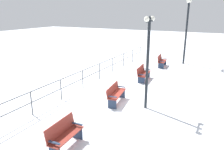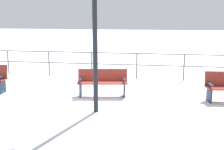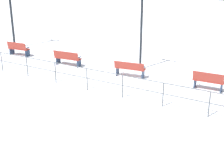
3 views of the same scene
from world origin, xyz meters
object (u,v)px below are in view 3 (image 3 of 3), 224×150
Objects in this scene: bench_fourth at (68,58)px; lamppost_middle at (141,23)px; bench_third at (130,69)px; bench_fifth at (18,49)px; bench_second at (208,81)px.

lamppost_middle is (1.55, -4.00, 2.19)m from bench_fourth.
bench_fifth reaches higher than bench_third.
lamppost_middle is at bearing -74.09° from bench_fourth.
bench_fifth is at bearing 81.29° from bench_third.
bench_fifth reaches higher than bench_fourth.
bench_second reaches higher than bench_third.
lamppost_middle is (1.43, -8.09, 2.18)m from bench_fifth.
bench_second is 0.35× the size of lamppost_middle.
bench_second is 4.90m from lamppost_middle.
bench_second reaches higher than bench_fourth.
bench_fifth is 0.36× the size of lamppost_middle.
lamppost_middle reaches higher than bench_second.
bench_second is 12.26m from bench_fifth.
bench_third is at bearing -94.85° from bench_fourth.
bench_third is 4.09m from bench_fourth.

